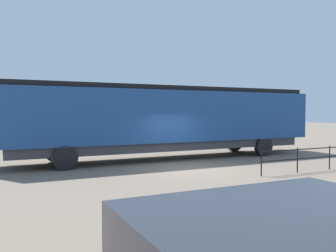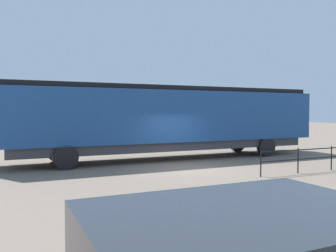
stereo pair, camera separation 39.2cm
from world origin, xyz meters
TOP-DOWN VIEW (x-y plane):
  - ground_plane at (0.00, 0.00)m, footprint 120.00×120.00m
  - locomotive at (-3.30, 0.97)m, footprint 3.05×17.21m
  - platform_fence at (2.91, 5.48)m, footprint 0.05×7.72m

SIDE VIEW (x-z plane):
  - ground_plane at x=0.00m, z-range 0.00..0.00m
  - platform_fence at x=2.91m, z-range 0.16..1.20m
  - locomotive at x=-3.30m, z-range 0.26..4.11m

